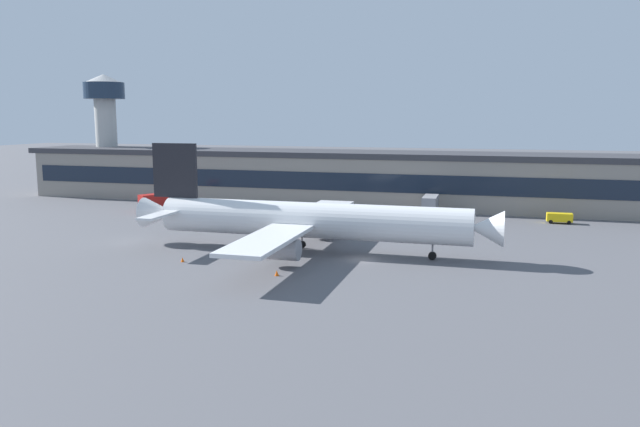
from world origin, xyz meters
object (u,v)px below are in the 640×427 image
follow_me_car (560,217)px  stair_truck (154,202)px  control_tower (106,119)px  traffic_cone_1 (277,273)px  catering_truck (430,206)px  airliner (306,220)px  traffic_cone_0 (183,260)px

follow_me_car → stair_truck: 78.39m
control_tower → traffic_cone_1: bearing=-43.6°
stair_truck → traffic_cone_1: (41.78, -41.40, -1.64)m
catering_truck → stair_truck: (-54.73, -7.73, -0.31)m
control_tower → traffic_cone_1: (69.53, -66.19, -18.11)m
traffic_cone_1 → stair_truck: bearing=135.3°
airliner → traffic_cone_1: 14.37m
control_tower → follow_me_car: (105.72, -16.81, -17.36)m
catering_truck → follow_me_car: bearing=0.6°
catering_truck → stair_truck: catering_truck is taller
traffic_cone_0 → traffic_cone_1: (14.55, -3.33, 0.03)m
catering_truck → traffic_cone_0: catering_truck is taller
catering_truck → stair_truck: size_ratio=1.13×
follow_me_car → airliner: bearing=-135.9°
follow_me_car → stair_truck: (-77.98, -7.98, 0.89)m
follow_me_car → traffic_cone_1: follow_me_car is taller
airliner → follow_me_car: 51.39m
follow_me_car → traffic_cone_1: bearing=-126.2°
stair_truck → traffic_cone_0: stair_truck is taller
airliner → catering_truck: bearing=69.1°
control_tower → traffic_cone_0: size_ratio=47.94×
airliner → traffic_cone_1: (0.62, -13.69, -4.31)m
control_tower → catering_truck: 85.76m
control_tower → catering_truck: size_ratio=4.06×
traffic_cone_1 → control_tower: bearing=136.4°
airliner → follow_me_car: bearing=44.1°
control_tower → traffic_cone_0: 85.46m
airliner → catering_truck: airliner is taller
stair_truck → airliner: bearing=-33.9°
traffic_cone_1 → follow_me_car: bearing=53.8°
traffic_cone_0 → follow_me_car: bearing=42.2°
traffic_cone_0 → traffic_cone_1: bearing=-12.9°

